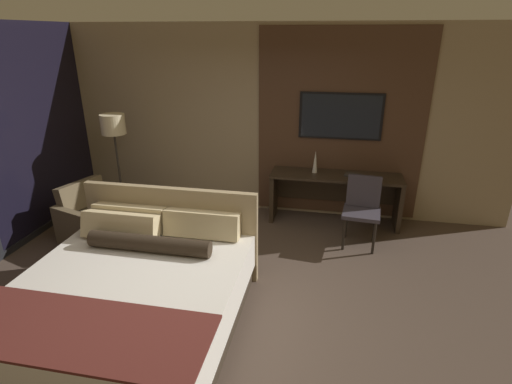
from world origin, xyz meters
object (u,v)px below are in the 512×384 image
Objects in this scene: bed at (133,296)px; vase_tall at (315,161)px; book at (353,175)px; armchair_by_window at (101,220)px; desk at (335,189)px; tv at (341,116)px; floor_lamp at (114,133)px; desk_chair at (362,204)px.

vase_tall reaches higher than bed.
book is at bearing 52.43° from bed.
vase_tall is at bearing -50.11° from armchair_by_window.
armchair_by_window is at bearing -160.01° from desk.
floor_lamp is (-3.14, -0.71, -0.22)m from tv.
book is at bearing -54.21° from armchair_by_window.
desk_chair is 0.58× the size of floor_lamp.
bed is 3.67m from tv.
bed is 1.36× the size of floor_lamp.
vase_tall is (-0.31, -0.19, -0.63)m from tv.
desk is at bearing 56.07° from bed.
desk is at bearing 170.25° from book.
bed is at bearing -119.07° from vase_tall.
desk is at bearing -52.31° from armchair_by_window.
floor_lamp is (-3.14, -0.50, 0.82)m from desk.
bed is 3.30m from desk.
vase_tall is at bearing -148.11° from tv.
book reaches higher than desk.
tv is 0.73m from vase_tall.
vase_tall reaches higher than armchair_by_window.
book is at bearing -46.51° from tv.
vase_tall reaches higher than book.
desk_chair reaches higher than book.
tv reaches higher than vase_tall.
floor_lamp is 3.45m from book.
book reaches higher than armchair_by_window.
desk_chair is (0.35, -0.61, 0.04)m from desk.
desk_chair is (0.35, -0.81, -0.99)m from tv.
floor_lamp reaches higher than desk.
book is at bearing 7.81° from floor_lamp.
tv is 3.65m from armchair_by_window.
floor_lamp reaches higher than vase_tall.
desk is 3.35m from armchair_by_window.
bed is at bearing -122.03° from tv.
desk_chair is at bearing -66.40° from tv.
vase_tall reaches higher than desk_chair.
tv is 3.23m from floor_lamp.
bed is 3.06m from desk_chair.
bed is 1.16× the size of desk.
tv is (1.84, 2.94, 1.21)m from bed.
desk_chair is 0.62m from book.
tv is (0.00, 0.21, 1.04)m from desk.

